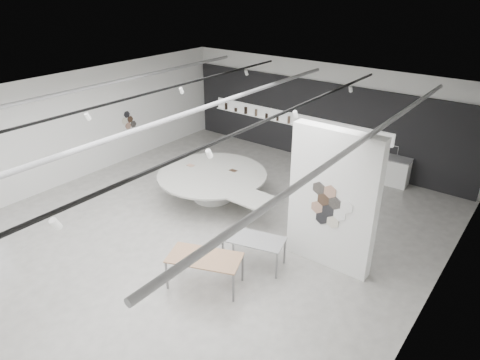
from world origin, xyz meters
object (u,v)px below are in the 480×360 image
Objects in this scene: partition_column at (332,201)px; sample_table_wood at (205,259)px; kitchen_counter at (384,169)px; display_island at (214,183)px; sample_table_stone at (254,241)px.

sample_table_wood is (-1.87, -2.57, -1.06)m from partition_column.
partition_column reaches higher than kitchen_counter.
display_island is 2.42× the size of sample_table_wood.
partition_column reaches higher than display_island.
sample_table_stone is at bearing 71.64° from sample_table_wood.
kitchen_counter is (1.28, 8.10, -0.25)m from sample_table_wood.
partition_column is at bearing -87.67° from kitchen_counter.
display_island is at bearing 169.26° from partition_column.
display_island is at bearing 146.30° from sample_table_stone.
partition_column reaches higher than sample_table_wood.
kitchen_counter is at bearing 82.97° from sample_table_stone.
sample_table_stone is 6.81m from kitchen_counter.
sample_table_wood is at bearing -50.17° from display_island.
display_island reaches higher than sample_table_wood.
display_island is 2.61× the size of kitchen_counter.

